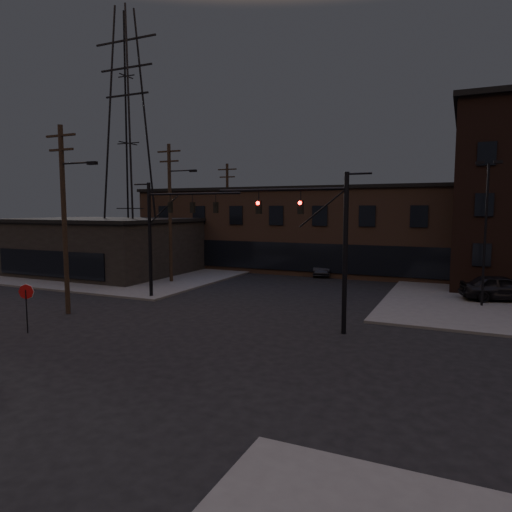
{
  "coord_description": "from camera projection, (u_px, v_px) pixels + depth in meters",
  "views": [
    {
      "loc": [
        11.74,
        -17.63,
        6.23
      ],
      "look_at": [
        0.88,
        6.25,
        3.5
      ],
      "focal_mm": 32.0,
      "sensor_mm": 36.0,
      "label": 1
    }
  ],
  "objects": [
    {
      "name": "utility_pole_near",
      "position": [
        65.0,
        215.0,
        26.53
      ],
      "size": [
        3.7,
        0.28,
        11.0
      ],
      "color": "black",
      "rests_on": "ground"
    },
    {
      "name": "building_row",
      "position": [
        337.0,
        231.0,
        46.38
      ],
      "size": [
        40.0,
        12.0,
        8.0
      ],
      "primitive_type": "cube",
      "color": "#4F3729",
      "rests_on": "ground"
    },
    {
      "name": "traffic_signal_far",
      "position": [
        165.0,
        227.0,
        30.93
      ],
      "size": [
        7.12,
        0.24,
        8.0
      ],
      "color": "black",
      "rests_on": "ground"
    },
    {
      "name": "utility_pole_far",
      "position": [
        227.0,
        213.0,
        49.12
      ],
      "size": [
        2.2,
        0.28,
        11.0
      ],
      "color": "black",
      "rests_on": "ground"
    },
    {
      "name": "stop_sign",
      "position": [
        26.0,
        297.0,
        22.75
      ],
      "size": [
        0.72,
        0.33,
        2.48
      ],
      "color": "black",
      "rests_on": "ground"
    },
    {
      "name": "utility_pole_mid",
      "position": [
        171.0,
        210.0,
        37.78
      ],
      "size": [
        3.7,
        0.28,
        11.5
      ],
      "color": "black",
      "rests_on": "ground"
    },
    {
      "name": "car_crossing",
      "position": [
        322.0,
        268.0,
        42.64
      ],
      "size": [
        2.54,
        4.52,
        1.41
      ],
      "primitive_type": "imported",
      "rotation": [
        0.0,
        0.0,
        0.26
      ],
      "color": "black",
      "rests_on": "ground"
    },
    {
      "name": "traffic_signal_near",
      "position": [
        323.0,
        235.0,
        22.8
      ],
      "size": [
        7.12,
        0.24,
        8.0
      ],
      "color": "black",
      "rests_on": "ground"
    },
    {
      "name": "parked_car_lot_a",
      "position": [
        501.0,
        288.0,
        30.21
      ],
      "size": [
        5.42,
        3.37,
        1.72
      ],
      "primitive_type": "imported",
      "rotation": [
        0.0,
        0.0,
        1.85
      ],
      "color": "black",
      "rests_on": "sidewalk_ne"
    },
    {
      "name": "building_left",
      "position": [
        101.0,
        247.0,
        43.91
      ],
      "size": [
        16.0,
        12.0,
        5.0
      ],
      "primitive_type": "cube",
      "color": "black",
      "rests_on": "ground"
    },
    {
      "name": "ground",
      "position": [
        184.0,
        342.0,
        21.44
      ],
      "size": [
        140.0,
        140.0,
        0.0
      ],
      "primitive_type": "plane",
      "color": "black",
      "rests_on": "ground"
    },
    {
      "name": "transmission_tower",
      "position": [
        128.0,
        143.0,
        43.86
      ],
      "size": [
        7.0,
        7.0,
        25.0
      ],
      "primitive_type": null,
      "color": "black",
      "rests_on": "ground"
    },
    {
      "name": "sidewalk_nw",
      "position": [
        127.0,
        264.0,
        50.41
      ],
      "size": [
        30.0,
        30.0,
        0.15
      ],
      "primitive_type": "cube",
      "color": "#474744",
      "rests_on": "ground"
    },
    {
      "name": "lot_light_a",
      "position": [
        486.0,
        220.0,
        28.19
      ],
      "size": [
        1.5,
        0.28,
        9.14
      ],
      "color": "black",
      "rests_on": "ground"
    }
  ]
}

